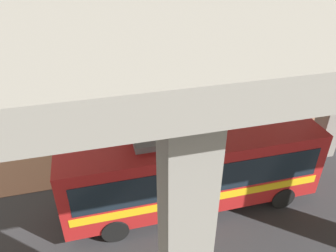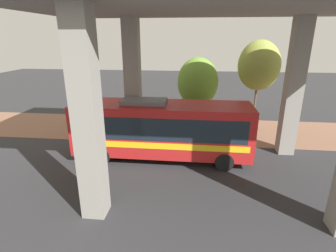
# 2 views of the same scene
# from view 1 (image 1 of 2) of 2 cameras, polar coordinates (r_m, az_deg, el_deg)

# --- Properties ---
(ground_plane) EXTENTS (80.00, 80.00, 0.00)m
(ground_plane) POSITION_cam_1_polar(r_m,az_deg,el_deg) (16.53, 10.73, -5.90)
(ground_plane) COLOR #2D2D30
(ground_plane) RESTS_ON ground
(sidewalk_strip) EXTENTS (6.00, 40.00, 0.02)m
(sidewalk_strip) POSITION_cam_1_polar(r_m,az_deg,el_deg) (18.76, 7.11, -0.46)
(sidewalk_strip) COLOR #845B47
(sidewalk_strip) RESTS_ON ground
(overpass) EXTENTS (9.40, 17.44, 8.51)m
(overpass) POSITION_cam_1_polar(r_m,az_deg,el_deg) (10.16, 24.24, 14.08)
(overpass) COLOR gray
(overpass) RESTS_ON ground
(bus) EXTENTS (2.80, 10.02, 3.52)m
(bus) POSITION_cam_1_polar(r_m,az_deg,el_deg) (12.97, 4.09, -6.67)
(bus) COLOR #B21E1E
(bus) RESTS_ON ground
(fire_hydrant) EXTENTS (0.47, 0.22, 1.06)m
(fire_hydrant) POSITION_cam_1_polar(r_m,az_deg,el_deg) (17.23, 6.61, -1.55)
(fire_hydrant) COLOR red
(fire_hydrant) RESTS_ON ground
(planter_front) EXTENTS (1.45, 1.45, 1.77)m
(planter_front) POSITION_cam_1_polar(r_m,az_deg,el_deg) (16.46, -9.59, -2.07)
(planter_front) COLOR gray
(planter_front) RESTS_ON ground
(planter_middle) EXTENTS (1.50, 1.50, 1.72)m
(planter_middle) POSITION_cam_1_polar(r_m,az_deg,el_deg) (18.02, 11.94, 0.66)
(planter_middle) COLOR gray
(planter_middle) RESTS_ON ground
(planter_back) EXTENTS (1.53, 1.53, 1.85)m
(planter_back) POSITION_cam_1_polar(r_m,az_deg,el_deg) (15.84, 2.58, -2.96)
(planter_back) COLOR gray
(planter_back) RESTS_ON ground
(street_tree_near) EXTENTS (3.02, 3.02, 6.65)m
(street_tree_near) POSITION_cam_1_polar(r_m,az_deg,el_deg) (19.11, 17.68, 14.86)
(street_tree_near) COLOR brown
(street_tree_near) RESTS_ON ground
(street_tree_far) EXTENTS (3.18, 3.18, 5.37)m
(street_tree_far) POSITION_cam_1_polar(r_m,az_deg,el_deg) (18.18, 3.94, 10.82)
(street_tree_far) COLOR brown
(street_tree_far) RESTS_ON ground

